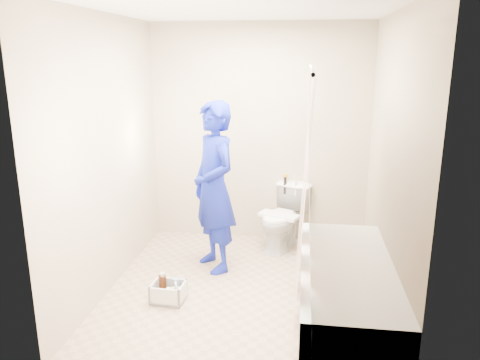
# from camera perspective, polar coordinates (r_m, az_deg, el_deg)

# --- Properties ---
(floor) EXTENTS (2.60, 2.60, 0.00)m
(floor) POSITION_cam_1_polar(r_m,az_deg,el_deg) (4.34, 0.49, -13.18)
(floor) COLOR tan
(floor) RESTS_ON ground
(ceiling) EXTENTS (2.40, 2.60, 0.02)m
(ceiling) POSITION_cam_1_polar(r_m,az_deg,el_deg) (3.84, 0.57, 20.24)
(ceiling) COLOR white
(ceiling) RESTS_ON wall_back
(wall_back) EXTENTS (2.40, 0.02, 2.40)m
(wall_back) POSITION_cam_1_polar(r_m,az_deg,el_deg) (5.19, 2.34, 5.55)
(wall_back) COLOR tan
(wall_back) RESTS_ON ground
(wall_front) EXTENTS (2.40, 0.02, 2.40)m
(wall_front) POSITION_cam_1_polar(r_m,az_deg,el_deg) (2.68, -2.98, -3.44)
(wall_front) COLOR tan
(wall_front) RESTS_ON ground
(wall_left) EXTENTS (0.02, 2.60, 2.40)m
(wall_left) POSITION_cam_1_polar(r_m,az_deg,el_deg) (4.24, -15.81, 2.87)
(wall_left) COLOR tan
(wall_left) RESTS_ON ground
(wall_right) EXTENTS (0.02, 2.60, 2.40)m
(wall_right) POSITION_cam_1_polar(r_m,az_deg,el_deg) (3.96, 18.05, 1.87)
(wall_right) COLOR tan
(wall_right) RESTS_ON ground
(bathtub) EXTENTS (0.70, 1.75, 0.50)m
(bathtub) POSITION_cam_1_polar(r_m,az_deg,el_deg) (3.83, 12.72, -13.11)
(bathtub) COLOR white
(bathtub) RESTS_ON ground
(curtain_rod) EXTENTS (0.02, 1.90, 0.02)m
(curtain_rod) POSITION_cam_1_polar(r_m,az_deg,el_deg) (3.37, 8.65, 13.17)
(curtain_rod) COLOR silver
(curtain_rod) RESTS_ON wall_back
(shower_curtain) EXTENTS (0.06, 1.75, 1.80)m
(shower_curtain) POSITION_cam_1_polar(r_m,az_deg,el_deg) (3.52, 8.07, -2.11)
(shower_curtain) COLOR white
(shower_curtain) RESTS_ON curtain_rod
(toilet) EXTENTS (0.62, 0.77, 0.69)m
(toilet) POSITION_cam_1_polar(r_m,az_deg,el_deg) (5.10, 5.30, -4.61)
(toilet) COLOR white
(toilet) RESTS_ON ground
(tank_lid) EXTENTS (0.46, 0.33, 0.03)m
(tank_lid) POSITION_cam_1_polar(r_m,az_deg,el_deg) (4.99, 4.77, -4.33)
(tank_lid) COLOR white
(tank_lid) RESTS_ON toilet
(tank_internals) EXTENTS (0.16, 0.09, 0.22)m
(tank_internals) POSITION_cam_1_polar(r_m,az_deg,el_deg) (5.18, 5.86, -0.47)
(tank_internals) COLOR black
(tank_internals) RESTS_ON toilet
(plumber) EXTENTS (0.68, 0.72, 1.65)m
(plumber) POSITION_cam_1_polar(r_m,az_deg,el_deg) (4.47, -3.18, -0.93)
(plumber) COLOR #0F3F9B
(plumber) RESTS_ON ground
(cleaning_caddy) EXTENTS (0.29, 0.24, 0.21)m
(cleaning_caddy) POSITION_cam_1_polar(r_m,az_deg,el_deg) (4.16, -8.60, -13.46)
(cleaning_caddy) COLOR silver
(cleaning_caddy) RESTS_ON ground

